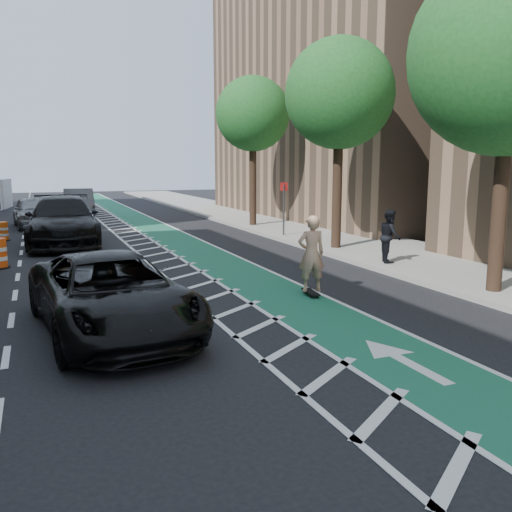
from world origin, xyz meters
TOP-DOWN VIEW (x-y plane):
  - ground at (0.00, 0.00)m, footprint 120.00×120.00m
  - bike_lane at (3.00, 10.00)m, footprint 2.00×90.00m
  - buffer_strip at (1.50, 10.00)m, footprint 1.40×90.00m
  - sidewalk_right at (9.50, 10.00)m, footprint 5.00×90.00m
  - curb_right at (7.05, 10.00)m, footprint 0.12×90.00m
  - building_right_far at (17.50, 20.00)m, footprint 14.00×22.00m
  - tree_r_c at (7.90, 8.00)m, footprint 4.20×4.20m
  - tree_r_d at (7.90, 16.00)m, footprint 4.20×4.20m
  - sign_post at (7.60, 12.00)m, footprint 0.35×0.08m
  - skateboard at (3.70, 1.99)m, footprint 0.34×0.84m
  - skateboarder at (3.70, 1.99)m, footprint 0.76×0.55m
  - suv_near at (-1.32, 0.77)m, footprint 3.13×5.76m
  - suv_far at (-1.61, 13.72)m, footprint 3.00×6.86m
  - car_silver at (-2.72, 21.11)m, footprint 2.34×4.90m
  - car_grey at (-0.02, 26.99)m, footprint 2.08×5.31m
  - pedestrian at (7.87, 4.53)m, footprint 0.93×1.02m
  - barrel_b at (-1.80, 12.24)m, footprint 0.67×0.67m
  - barrel_c at (-4.00, 15.88)m, footprint 0.60×0.60m

SIDE VIEW (x-z plane):
  - ground at x=0.00m, z-range 0.00..0.00m
  - buffer_strip at x=1.50m, z-range 0.00..0.01m
  - bike_lane at x=3.00m, z-range 0.00..0.01m
  - sidewalk_right at x=9.50m, z-range 0.00..0.15m
  - curb_right at x=7.05m, z-range 0.00..0.16m
  - skateboard at x=3.70m, z-range 0.03..0.14m
  - barrel_c at x=-4.00m, z-range -0.02..0.79m
  - barrel_b at x=-1.80m, z-range -0.03..0.88m
  - suv_near at x=-1.32m, z-range 0.00..1.53m
  - car_silver at x=-2.72m, z-range 0.00..1.62m
  - car_grey at x=-0.02m, z-range 0.00..1.72m
  - suv_far at x=-1.61m, z-range 0.00..1.96m
  - pedestrian at x=7.87m, z-range 0.15..1.85m
  - skateboarder at x=3.70m, z-range 0.11..2.02m
  - sign_post at x=7.60m, z-range 0.11..2.59m
  - tree_r_c at x=7.90m, z-range 1.82..9.72m
  - tree_r_d at x=7.90m, z-range 1.82..9.72m
  - building_right_far at x=17.50m, z-range 0.00..19.00m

